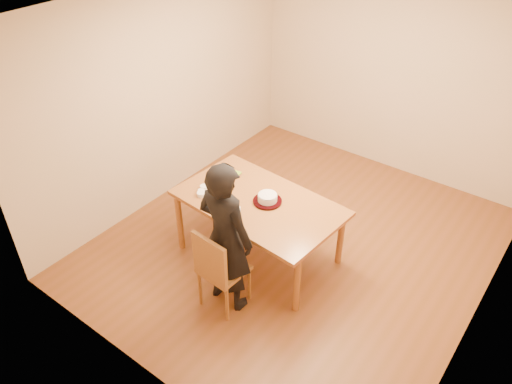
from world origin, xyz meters
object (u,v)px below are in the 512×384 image
Objects in this scene: dining_table at (259,203)px; cake_plate at (267,201)px; cake at (267,198)px; person at (225,237)px; dining_chair at (224,269)px.

cake_plate is (0.08, 0.04, 0.03)m from dining_table.
dining_table is 8.52× the size of cake.
cake_plate is 0.19× the size of person.
dining_table is at bearing 105.09° from dining_chair.
dining_table is 0.75m from person.
person is (0.15, -0.73, 0.09)m from dining_table.
cake is at bearing 98.89° from dining_chair.
dining_table is 0.84m from dining_chair.
cake_plate reaches higher than dining_chair.
person reaches higher than dining_table.
dining_chair is 0.25× the size of person.
cake is 0.78m from person.
cake is 0.13× the size of person.
cake_plate reaches higher than dining_table.
cake_plate is 0.78m from person.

